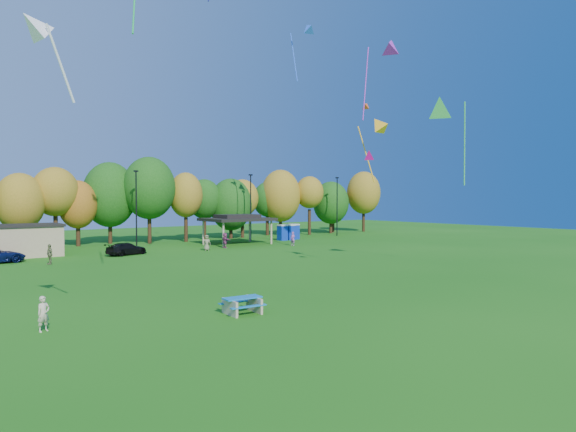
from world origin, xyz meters
TOP-DOWN VIEW (x-y plane):
  - ground at (0.00, 0.00)m, footprint 160.00×160.00m
  - tree_line at (-1.03, 45.51)m, footprint 93.57×10.55m
  - lamp_posts at (2.00, 40.00)m, footprint 64.50×0.25m
  - utility_building at (-10.00, 38.00)m, footprint 6.30×4.30m
  - pavilion at (14.00, 37.00)m, footprint 8.20×6.20m
  - porta_potties at (23.28, 38.33)m, footprint 3.75×1.83m
  - picnic_table at (-6.58, 3.44)m, footprint 2.05×1.75m
  - kite_flyer at (-15.37, 5.75)m, footprint 0.67×0.55m
  - car_d at (-1.63, 33.33)m, footprint 4.72×3.10m
  - far_person_0 at (-9.71, 30.04)m, footprint 0.59×1.11m
  - far_person_1 at (10.21, 33.63)m, footprint 0.54×1.66m
  - far_person_3 at (18.33, 31.12)m, footprint 0.57×0.71m
  - far_person_5 at (7.04, 32.24)m, footprint 0.98×0.79m
  - kite_1 at (-16.12, 2.84)m, footprint 2.30×1.41m
  - kite_2 at (25.89, 26.10)m, footprint 1.71×1.54m
  - kite_7 at (10.36, 9.86)m, footprint 1.60×3.40m
  - kite_9 at (14.14, 23.24)m, footprint 1.81×3.80m
  - kite_12 at (14.90, 7.30)m, footprint 4.55×3.46m
  - kite_13 at (9.02, 9.55)m, footprint 1.47×1.43m
  - kite_14 at (17.56, 14.98)m, footprint 4.76×3.64m

SIDE VIEW (x-z plane):
  - ground at x=0.00m, z-range 0.00..0.00m
  - picnic_table at x=-6.58m, z-range 0.07..0.91m
  - car_d at x=-1.63m, z-range 0.00..1.27m
  - kite_flyer at x=-15.37m, z-range 0.00..1.57m
  - far_person_3 at x=18.33m, z-range 0.00..1.70m
  - far_person_5 at x=7.04m, z-range 0.00..1.75m
  - far_person_1 at x=10.21m, z-range 0.00..1.79m
  - far_person_0 at x=-9.71m, z-range 0.00..1.80m
  - porta_potties at x=23.28m, z-range 0.01..2.19m
  - utility_building at x=-10.00m, z-range 0.01..3.26m
  - pavilion at x=14.00m, z-range 1.34..5.11m
  - lamp_posts at x=2.00m, z-range 0.36..9.45m
  - tree_line at x=-1.03m, z-range 0.34..11.49m
  - kite_13 at x=9.02m, z-range 8.68..9.85m
  - kite_7 at x=10.36m, z-range 8.92..14.47m
  - kite_1 at x=-16.12m, z-range 10.54..14.09m
  - kite_12 at x=14.90m, z-range 9.41..17.25m
  - kite_2 at x=25.89m, z-range 16.54..17.96m
  - kite_14 at x=17.56m, z-range 16.12..24.73m
  - kite_9 at x=14.14m, z-range 20.29..26.71m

